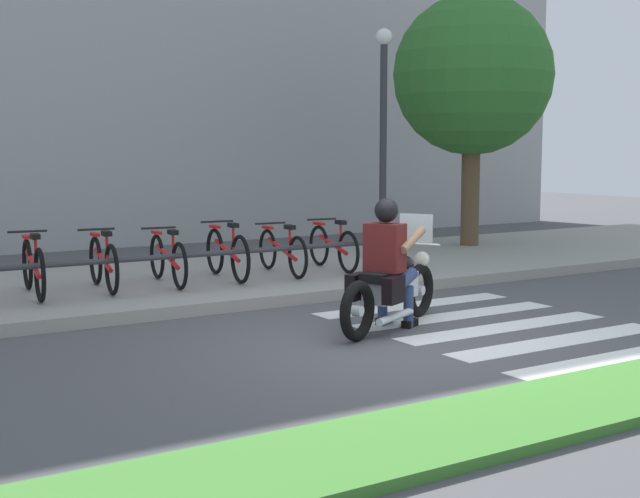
# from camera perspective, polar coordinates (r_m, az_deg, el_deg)

# --- Properties ---
(ground_plane) EXTENTS (48.00, 48.00, 0.00)m
(ground_plane) POSITION_cam_1_polar(r_m,az_deg,el_deg) (8.84, 5.81, -6.16)
(ground_plane) COLOR #4C4C4F
(grass_median) EXTENTS (24.00, 1.10, 0.08)m
(grass_median) POSITION_cam_1_polar(r_m,az_deg,el_deg) (7.11, 18.26, -9.33)
(grass_median) COLOR #3D7A2D
(grass_median) RESTS_ON ground
(sidewalk) EXTENTS (24.00, 4.40, 0.15)m
(sidewalk) POSITION_cam_1_polar(r_m,az_deg,el_deg) (12.67, -6.92, -1.92)
(sidewalk) COLOR gray
(sidewalk) RESTS_ON ground
(crosswalk_stripe_0) EXTENTS (2.80, 0.40, 0.01)m
(crosswalk_stripe_0) POSITION_cam_1_polar(r_m,az_deg,el_deg) (8.66, 19.57, -6.76)
(crosswalk_stripe_0) COLOR white
(crosswalk_stripe_0) RESTS_ON ground
(crosswalk_stripe_1) EXTENTS (2.80, 0.40, 0.01)m
(crosswalk_stripe_1) POSITION_cam_1_polar(r_m,az_deg,el_deg) (9.16, 15.64, -5.89)
(crosswalk_stripe_1) COLOR white
(crosswalk_stripe_1) RESTS_ON ground
(crosswalk_stripe_2) EXTENTS (2.80, 0.40, 0.01)m
(crosswalk_stripe_2) POSITION_cam_1_polar(r_m,az_deg,el_deg) (9.71, 12.14, -5.09)
(crosswalk_stripe_2) COLOR white
(crosswalk_stripe_2) RESTS_ON ground
(crosswalk_stripe_3) EXTENTS (2.80, 0.40, 0.01)m
(crosswalk_stripe_3) POSITION_cam_1_polar(r_m,az_deg,el_deg) (10.28, 9.03, -4.36)
(crosswalk_stripe_3) COLOR white
(crosswalk_stripe_3) RESTS_ON ground
(crosswalk_stripe_4) EXTENTS (2.80, 0.40, 0.01)m
(crosswalk_stripe_4) POSITION_cam_1_polar(r_m,az_deg,el_deg) (10.89, 6.26, -3.70)
(crosswalk_stripe_4) COLOR white
(crosswalk_stripe_4) RESTS_ON ground
(motorcycle) EXTENTS (1.95, 1.08, 1.22)m
(motorcycle) POSITION_cam_1_polar(r_m,az_deg,el_deg) (9.42, 4.76, -2.52)
(motorcycle) COLOR black
(motorcycle) RESTS_ON ground
(rider) EXTENTS (0.76, 0.71, 1.43)m
(rider) POSITION_cam_1_polar(r_m,az_deg,el_deg) (9.30, 4.55, -0.36)
(rider) COLOR #591919
(rider) RESTS_ON ground
(bicycle_1) EXTENTS (0.48, 1.71, 0.79)m
(bicycle_1) POSITION_cam_1_polar(r_m,az_deg,el_deg) (11.10, -18.50, -1.17)
(bicycle_1) COLOR black
(bicycle_1) RESTS_ON sidewalk
(bicycle_2) EXTENTS (0.48, 1.59, 0.78)m
(bicycle_2) POSITION_cam_1_polar(r_m,az_deg,el_deg) (11.33, -14.19, -0.90)
(bicycle_2) COLOR black
(bicycle_2) RESTS_ON sidewalk
(bicycle_3) EXTENTS (0.48, 1.67, 0.75)m
(bicycle_3) POSITION_cam_1_polar(r_m,az_deg,el_deg) (11.63, -10.08, -0.66)
(bicycle_3) COLOR black
(bicycle_3) RESTS_ON sidewalk
(bicycle_4) EXTENTS (0.48, 1.67, 0.80)m
(bicycle_4) POSITION_cam_1_polar(r_m,az_deg,el_deg) (11.98, -6.19, -0.29)
(bicycle_4) COLOR black
(bicycle_4) RESTS_ON sidewalk
(bicycle_5) EXTENTS (0.48, 1.68, 0.73)m
(bicycle_5) POSITION_cam_1_polar(r_m,az_deg,el_deg) (12.38, -2.54, -0.14)
(bicycle_5) COLOR black
(bicycle_5) RESTS_ON sidewalk
(bicycle_6) EXTENTS (0.48, 1.59, 0.76)m
(bicycle_6) POSITION_cam_1_polar(r_m,az_deg,el_deg) (12.83, 0.87, 0.14)
(bicycle_6) COLOR black
(bicycle_6) RESTS_ON sidewalk
(bike_rack) EXTENTS (5.86, 0.07, 0.49)m
(bike_rack) POSITION_cam_1_polar(r_m,az_deg,el_deg) (11.11, -9.02, -0.55)
(bike_rack) COLOR #333338
(bike_rack) RESTS_ON sidewalk
(street_lamp) EXTENTS (0.28, 0.28, 3.94)m
(street_lamp) POSITION_cam_1_polar(r_m,az_deg,el_deg) (14.57, 4.23, 8.45)
(street_lamp) COLOR #2D2D33
(street_lamp) RESTS_ON ground
(tree_near_rack) EXTENTS (2.95, 2.95, 4.79)m
(tree_near_rack) POSITION_cam_1_polar(r_m,az_deg,el_deg) (16.39, 10.10, 11.24)
(tree_near_rack) COLOR brown
(tree_near_rack) RESTS_ON ground
(building_backdrop) EXTENTS (24.00, 1.20, 9.29)m
(building_backdrop) POSITION_cam_1_polar(r_m,az_deg,el_deg) (18.06, -15.10, 15.01)
(building_backdrop) COLOR #A4A4A4
(building_backdrop) RESTS_ON ground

